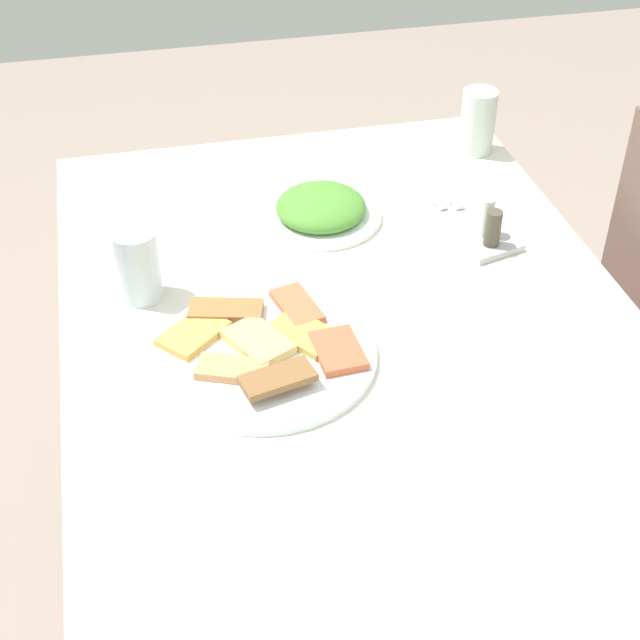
{
  "coord_description": "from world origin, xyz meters",
  "views": [
    {
      "loc": [
        1.04,
        -0.29,
        1.58
      ],
      "look_at": [
        0.02,
        -0.06,
        0.77
      ],
      "focal_mm": 52.07,
      "sensor_mm": 36.0,
      "label": 1
    }
  ],
  "objects_px": {
    "fork": "(420,184)",
    "spoon": "(439,181)",
    "drinking_glass": "(138,265)",
    "condiment_caddy": "(488,233)",
    "salad_plate_greens": "(321,209)",
    "dining_table": "(353,362)",
    "pide_platter": "(265,350)",
    "paper_napkin": "(429,185)",
    "soda_can": "(478,121)"
  },
  "relations": [
    {
      "from": "soda_can",
      "to": "drinking_glass",
      "type": "bearing_deg",
      "value": -63.43
    },
    {
      "from": "spoon",
      "to": "condiment_caddy",
      "type": "bearing_deg",
      "value": -0.94
    },
    {
      "from": "salad_plate_greens",
      "to": "soda_can",
      "type": "bearing_deg",
      "value": 117.01
    },
    {
      "from": "dining_table",
      "to": "condiment_caddy",
      "type": "distance_m",
      "value": 0.32
    },
    {
      "from": "salad_plate_greens",
      "to": "spoon",
      "type": "relative_size",
      "value": 1.07
    },
    {
      "from": "soda_can",
      "to": "condiment_caddy",
      "type": "distance_m",
      "value": 0.33
    },
    {
      "from": "pide_platter",
      "to": "condiment_caddy",
      "type": "bearing_deg",
      "value": 115.71
    },
    {
      "from": "fork",
      "to": "spoon",
      "type": "bearing_deg",
      "value": 80.34
    },
    {
      "from": "salad_plate_greens",
      "to": "fork",
      "type": "xyz_separation_m",
      "value": [
        -0.07,
        0.2,
        -0.01
      ]
    },
    {
      "from": "fork",
      "to": "condiment_caddy",
      "type": "distance_m",
      "value": 0.22
    },
    {
      "from": "dining_table",
      "to": "drinking_glass",
      "type": "height_order",
      "value": "drinking_glass"
    },
    {
      "from": "dining_table",
      "to": "paper_napkin",
      "type": "height_order",
      "value": "paper_napkin"
    },
    {
      "from": "fork",
      "to": "spoon",
      "type": "height_order",
      "value": "same"
    },
    {
      "from": "dining_table",
      "to": "condiment_caddy",
      "type": "height_order",
      "value": "condiment_caddy"
    },
    {
      "from": "dining_table",
      "to": "spoon",
      "type": "xyz_separation_m",
      "value": [
        -0.36,
        0.25,
        0.08
      ]
    },
    {
      "from": "pide_platter",
      "to": "condiment_caddy",
      "type": "xyz_separation_m",
      "value": [
        -0.2,
        0.41,
        0.01
      ]
    },
    {
      "from": "soda_can",
      "to": "drinking_glass",
      "type": "distance_m",
      "value": 0.74
    },
    {
      "from": "spoon",
      "to": "fork",
      "type": "bearing_deg",
      "value": -94.2
    },
    {
      "from": "dining_table",
      "to": "fork",
      "type": "height_order",
      "value": "fork"
    },
    {
      "from": "paper_napkin",
      "to": "condiment_caddy",
      "type": "xyz_separation_m",
      "value": [
        0.21,
        0.03,
        0.02
      ]
    },
    {
      "from": "dining_table",
      "to": "salad_plate_greens",
      "type": "bearing_deg",
      "value": 176.7
    },
    {
      "from": "paper_napkin",
      "to": "pide_platter",
      "type": "bearing_deg",
      "value": -42.92
    },
    {
      "from": "salad_plate_greens",
      "to": "paper_napkin",
      "type": "bearing_deg",
      "value": 107.28
    },
    {
      "from": "drinking_glass",
      "to": "condiment_caddy",
      "type": "height_order",
      "value": "drinking_glass"
    },
    {
      "from": "fork",
      "to": "salad_plate_greens",
      "type": "bearing_deg",
      "value": -80.93
    },
    {
      "from": "soda_can",
      "to": "paper_napkin",
      "type": "distance_m",
      "value": 0.18
    },
    {
      "from": "fork",
      "to": "paper_napkin",
      "type": "bearing_deg",
      "value": 80.34
    },
    {
      "from": "salad_plate_greens",
      "to": "fork",
      "type": "height_order",
      "value": "salad_plate_greens"
    },
    {
      "from": "pide_platter",
      "to": "paper_napkin",
      "type": "height_order",
      "value": "pide_platter"
    },
    {
      "from": "salad_plate_greens",
      "to": "fork",
      "type": "relative_size",
      "value": 1.12
    },
    {
      "from": "soda_can",
      "to": "paper_napkin",
      "type": "bearing_deg",
      "value": -49.7
    },
    {
      "from": "drinking_glass",
      "to": "paper_napkin",
      "type": "height_order",
      "value": "drinking_glass"
    },
    {
      "from": "spoon",
      "to": "condiment_caddy",
      "type": "xyz_separation_m",
      "value": [
        0.21,
        0.01,
        0.02
      ]
    },
    {
      "from": "drinking_glass",
      "to": "spoon",
      "type": "distance_m",
      "value": 0.6
    },
    {
      "from": "soda_can",
      "to": "spoon",
      "type": "bearing_deg",
      "value": -45.38
    },
    {
      "from": "drinking_glass",
      "to": "spoon",
      "type": "bearing_deg",
      "value": 111.96
    },
    {
      "from": "condiment_caddy",
      "to": "soda_can",
      "type": "bearing_deg",
      "value": 162.87
    },
    {
      "from": "pide_platter",
      "to": "soda_can",
      "type": "height_order",
      "value": "soda_can"
    },
    {
      "from": "soda_can",
      "to": "condiment_caddy",
      "type": "xyz_separation_m",
      "value": [
        0.32,
        -0.1,
        -0.04
      ]
    },
    {
      "from": "drinking_glass",
      "to": "condiment_caddy",
      "type": "distance_m",
      "value": 0.57
    },
    {
      "from": "drinking_glass",
      "to": "spoon",
      "type": "relative_size",
      "value": 0.59
    },
    {
      "from": "salad_plate_greens",
      "to": "dining_table",
      "type": "bearing_deg",
      "value": -3.3
    },
    {
      "from": "pide_platter",
      "to": "paper_napkin",
      "type": "distance_m",
      "value": 0.55
    },
    {
      "from": "salad_plate_greens",
      "to": "soda_can",
      "type": "relative_size",
      "value": 1.71
    },
    {
      "from": "pide_platter",
      "to": "spoon",
      "type": "bearing_deg",
      "value": 135.74
    },
    {
      "from": "pide_platter",
      "to": "dining_table",
      "type": "bearing_deg",
      "value": 107.18
    },
    {
      "from": "drinking_glass",
      "to": "paper_napkin",
      "type": "distance_m",
      "value": 0.58
    },
    {
      "from": "dining_table",
      "to": "paper_napkin",
      "type": "bearing_deg",
      "value": 146.96
    },
    {
      "from": "pide_platter",
      "to": "fork",
      "type": "xyz_separation_m",
      "value": [
        -0.41,
        0.36,
        -0.0
      ]
    },
    {
      "from": "dining_table",
      "to": "spoon",
      "type": "distance_m",
      "value": 0.45
    }
  ]
}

